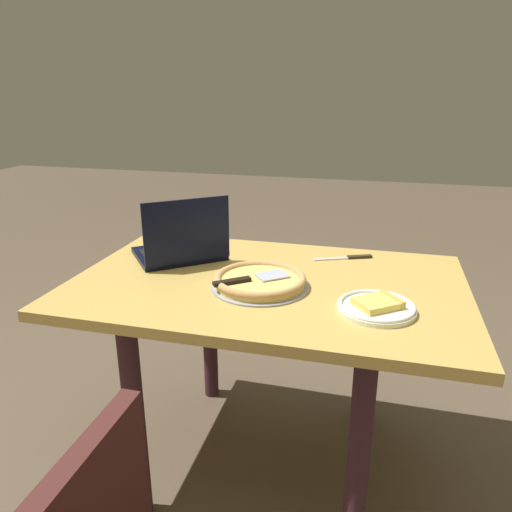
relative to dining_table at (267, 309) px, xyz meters
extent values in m
plane|color=brown|center=(0.00, 0.00, -0.63)|extent=(12.00, 12.00, 0.00)
cube|color=tan|center=(0.00, 0.00, 0.09)|extent=(1.27, 0.81, 0.03)
cylinder|color=#3A1F29|center=(-0.34, -0.34, -0.28)|extent=(0.06, 0.06, 0.70)
cylinder|color=#3A1F29|center=(0.34, -0.34, -0.28)|extent=(0.06, 0.06, 0.70)
cylinder|color=#3A1F29|center=(-0.34, 0.34, -0.28)|extent=(0.06, 0.06, 0.70)
cylinder|color=#3A1F29|center=(0.34, 0.34, -0.28)|extent=(0.06, 0.06, 0.70)
cube|color=black|center=(0.38, -0.15, 0.11)|extent=(0.39, 0.39, 0.02)
cube|color=black|center=(0.38, -0.15, 0.12)|extent=(0.31, 0.29, 0.00)
cube|color=black|center=(0.30, -0.05, 0.23)|extent=(0.24, 0.20, 0.22)
cube|color=silver|center=(0.30, -0.06, 0.23)|extent=(0.22, 0.18, 0.20)
cylinder|color=white|center=(-0.35, 0.15, 0.11)|extent=(0.22, 0.22, 0.01)
torus|color=silver|center=(-0.35, 0.15, 0.12)|extent=(0.22, 0.22, 0.01)
cube|color=#E7BF4F|center=(-0.35, 0.15, 0.13)|extent=(0.15, 0.14, 0.02)
cube|color=gold|center=(-0.39, 0.11, 0.13)|extent=(0.07, 0.09, 0.03)
cylinder|color=#959BA8|center=(0.01, 0.06, 0.11)|extent=(0.31, 0.31, 0.01)
cylinder|color=#DDB65B|center=(0.01, 0.06, 0.12)|extent=(0.28, 0.28, 0.02)
torus|color=tan|center=(0.01, 0.06, 0.13)|extent=(0.29, 0.29, 0.02)
cube|color=#A8AEC3|center=(-0.02, 0.03, 0.14)|extent=(0.12, 0.11, 0.00)
cube|color=black|center=(0.09, 0.12, 0.14)|extent=(0.11, 0.09, 0.01)
cube|color=beige|center=(-0.20, -0.26, 0.11)|extent=(0.16, 0.08, 0.00)
cube|color=black|center=(-0.28, -0.30, 0.11)|extent=(0.09, 0.05, 0.01)
camera|label=1|loc=(-0.33, 1.43, 0.70)|focal=33.75mm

